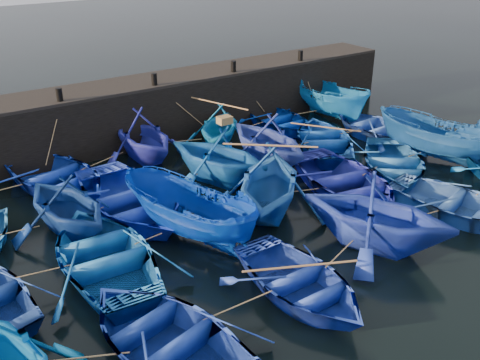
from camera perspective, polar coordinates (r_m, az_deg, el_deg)
ground at (r=16.71m, az=6.23°, el=-6.09°), size 120.00×120.00×0.00m
quay_wall at (r=24.36m, az=-9.81°, el=7.31°), size 26.00×2.50×2.50m
quay_top at (r=23.99m, az=-10.04°, el=10.28°), size 26.00×2.50×0.12m
bollard_1 at (r=21.79m, az=-18.71°, el=8.62°), size 0.24×0.24×0.50m
bollard_2 at (r=23.11m, az=-9.13°, el=10.57°), size 0.24×0.24×0.50m
bollard_3 at (r=25.02m, az=-0.71°, el=12.03°), size 0.24×0.24×0.50m
bollard_4 at (r=27.38m, az=6.46°, el=13.06°), size 0.24×0.24×0.50m
boat_1 at (r=20.35m, az=-19.07°, el=0.36°), size 5.04×6.08×1.09m
boat_2 at (r=21.91m, az=-10.36°, el=4.74°), size 3.69×4.25×2.19m
boat_3 at (r=22.99m, az=-2.22°, el=5.80°), size 4.79×4.81×1.92m
boat_4 at (r=25.29m, az=4.24°, el=6.43°), size 3.23×4.49×0.93m
boat_5 at (r=26.98m, az=9.67°, el=8.43°), size 1.84×4.86×1.88m
boat_7 at (r=17.15m, az=-17.99°, el=-2.39°), size 4.16×4.59×2.10m
boat_8 at (r=17.95m, az=-11.70°, el=-1.97°), size 4.27×5.84×1.19m
boat_9 at (r=19.66m, az=-2.34°, el=2.79°), size 5.00×5.33×2.25m
boat_10 at (r=21.05m, az=2.98°, el=4.41°), size 3.80×4.39×2.29m
boat_11 at (r=23.04m, az=8.98°, el=4.34°), size 5.46×5.96×1.01m
boat_12 at (r=25.02m, az=14.43°, el=5.53°), size 3.75×5.01×0.99m
boat_14 at (r=15.29m, az=-14.23°, el=-7.67°), size 4.13×5.52×1.10m
boat_15 at (r=16.07m, az=-5.55°, el=-3.58°), size 3.45×5.15×1.86m
boat_16 at (r=17.38m, az=3.13°, el=-0.10°), size 6.05×6.07×2.42m
boat_17 at (r=19.21m, az=11.13°, el=-0.11°), size 4.72×5.97×1.12m
boat_18 at (r=21.28m, az=16.02°, el=1.77°), size 5.67×5.89×1.00m
boat_19 at (r=22.97m, az=20.22°, el=4.16°), size 3.52×5.26×1.90m
boat_21 at (r=12.39m, az=-7.71°, el=-16.28°), size 4.59×5.62×1.02m
boat_22 at (r=14.04m, az=6.37°, el=-10.74°), size 3.15×4.39×0.91m
boat_23 at (r=16.03m, az=14.43°, el=-3.35°), size 5.54×5.82×2.39m
boat_24 at (r=18.90m, az=22.37°, el=-2.36°), size 4.32×5.34×0.98m
wooden_crate at (r=19.36m, az=-1.65°, el=6.42°), size 0.50×0.38×0.27m
mooring_ropes at (r=19.78m, az=-3.83°, el=2.17°), size 17.93×11.79×2.10m
loose_oars at (r=18.88m, az=3.94°, el=3.30°), size 9.59×12.02×1.58m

